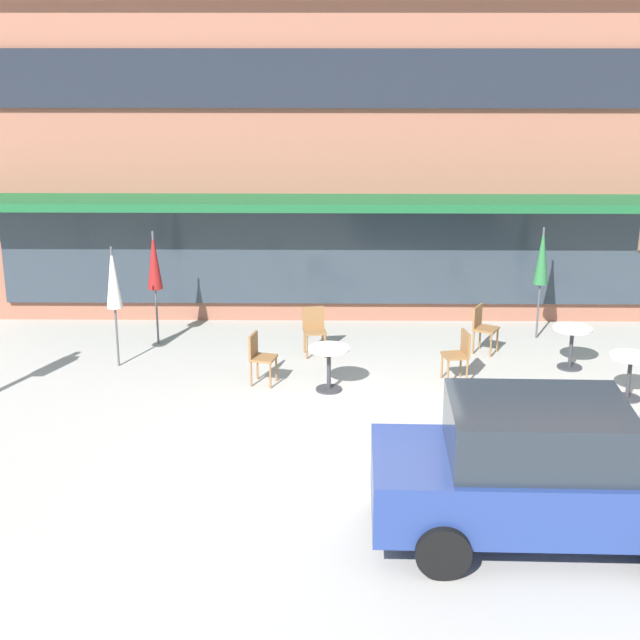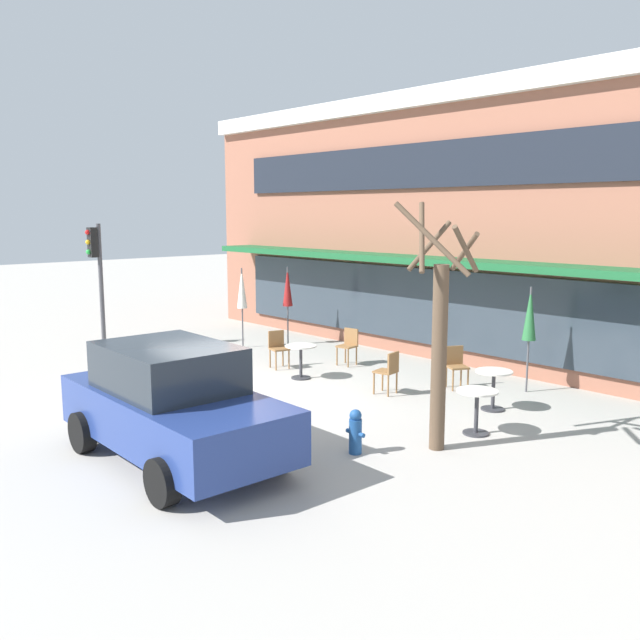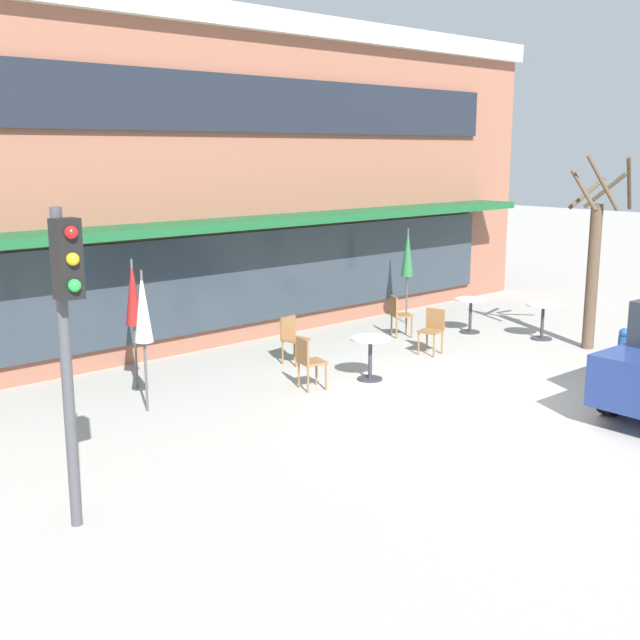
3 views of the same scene
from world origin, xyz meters
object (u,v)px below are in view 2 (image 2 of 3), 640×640
(patio_umbrella_corner_open, at_px, (288,287))
(fire_hydrant, at_px, (355,431))
(cafe_table_streetside, at_px, (301,356))
(traffic_light_pole, at_px, (97,265))
(cafe_chair_3, at_px, (456,364))
(cafe_chair_2, at_px, (278,346))
(street_tree, at_px, (439,339))
(cafe_table_by_tree, at_px, (477,404))
(cafe_chair_0, at_px, (389,369))
(patio_umbrella_green_folded, at_px, (242,289))
(cafe_table_near_wall, at_px, (494,383))
(cafe_chair_1, at_px, (349,344))
(patio_umbrella_cream_folded, at_px, (530,315))
(parked_sedan, at_px, (173,404))

(patio_umbrella_corner_open, relative_size, fire_hydrant, 3.12)
(cafe_table_streetside, height_order, fire_hydrant, cafe_table_streetside)
(patio_umbrella_corner_open, relative_size, traffic_light_pole, 0.65)
(cafe_chair_3, xyz_separation_m, traffic_light_pole, (-9.17, -3.75, 1.77))
(cafe_chair_2, bearing_deg, street_tree, -15.51)
(patio_umbrella_corner_open, bearing_deg, cafe_chair_2, -44.14)
(cafe_chair_2, bearing_deg, cafe_table_streetside, -13.90)
(cafe_table_by_tree, distance_m, traffic_light_pole, 11.49)
(cafe_chair_2, distance_m, street_tree, 6.47)
(cafe_chair_0, height_order, cafe_chair_2, same)
(traffic_light_pole, bearing_deg, cafe_table_by_tree, 7.69)
(fire_hydrant, bearing_deg, cafe_chair_3, 107.40)
(cafe_table_by_tree, height_order, cafe_chair_0, cafe_chair_0)
(patio_umbrella_green_folded, xyz_separation_m, fire_hydrant, (8.00, -3.61, -1.27))
(cafe_table_near_wall, relative_size, cafe_table_streetside, 1.00)
(patio_umbrella_corner_open, xyz_separation_m, traffic_light_pole, (-3.06, -4.16, 0.67))
(cafe_chair_1, distance_m, traffic_light_pole, 7.27)
(cafe_table_near_wall, xyz_separation_m, cafe_chair_0, (-2.07, -0.64, 0.01))
(cafe_chair_3, bearing_deg, patio_umbrella_cream_folded, 34.68)
(cafe_table_streetside, xyz_separation_m, fire_hydrant, (4.22, -2.50, -0.16))
(parked_sedan, relative_size, fire_hydrant, 6.02)
(cafe_table_near_wall, distance_m, cafe_table_by_tree, 1.55)
(cafe_table_near_wall, xyz_separation_m, street_tree, (0.63, -2.50, 1.26))
(cafe_chair_2, bearing_deg, parked_sedan, -53.04)
(patio_umbrella_cream_folded, xyz_separation_m, cafe_chair_1, (-4.31, -0.96, -1.10))
(cafe_table_streetside, distance_m, cafe_table_by_tree, 4.93)
(patio_umbrella_green_folded, relative_size, cafe_chair_3, 2.47)
(cafe_table_near_wall, xyz_separation_m, patio_umbrella_corner_open, (-7.57, 1.22, 1.11))
(patio_umbrella_green_folded, xyz_separation_m, parked_sedan, (6.37, -5.84, -0.75))
(patio_umbrella_green_folded, distance_m, street_tree, 9.07)
(cafe_table_streetside, distance_m, cafe_chair_2, 1.22)
(cafe_table_streetside, bearing_deg, patio_umbrella_cream_folded, 34.10)
(cafe_chair_0, xyz_separation_m, cafe_chair_2, (-3.42, -0.16, 0.00))
(parked_sedan, bearing_deg, cafe_chair_1, 113.80)
(cafe_chair_0, relative_size, parked_sedan, 0.21)
(cafe_chair_2, bearing_deg, cafe_chair_3, 21.81)
(cafe_chair_1, relative_size, fire_hydrant, 1.26)
(cafe_chair_1, bearing_deg, street_tree, -31.39)
(cafe_chair_0, bearing_deg, cafe_table_streetside, -168.50)
(patio_umbrella_green_folded, bearing_deg, cafe_chair_0, -6.29)
(patio_umbrella_green_folded, height_order, patio_umbrella_cream_folded, same)
(patio_umbrella_cream_folded, bearing_deg, cafe_chair_3, -145.32)
(cafe_table_streetside, bearing_deg, street_tree, -15.89)
(patio_umbrella_cream_folded, distance_m, cafe_chair_0, 3.10)
(patio_umbrella_cream_folded, bearing_deg, cafe_chair_2, -154.97)
(cafe_table_streetside, xyz_separation_m, parked_sedan, (2.59, -4.73, 0.36))
(cafe_chair_2, distance_m, cafe_chair_3, 4.33)
(cafe_table_near_wall, relative_size, traffic_light_pole, 0.22)
(cafe_table_by_tree, bearing_deg, fire_hydrant, -107.94)
(cafe_table_near_wall, height_order, parked_sedan, parked_sedan)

